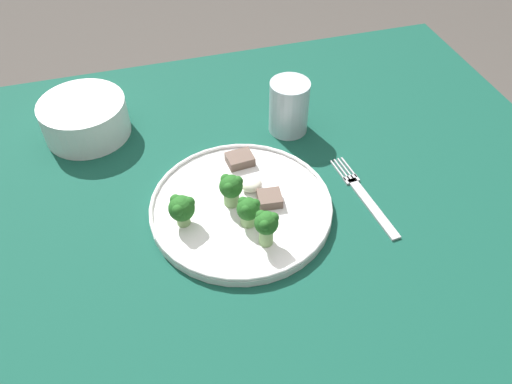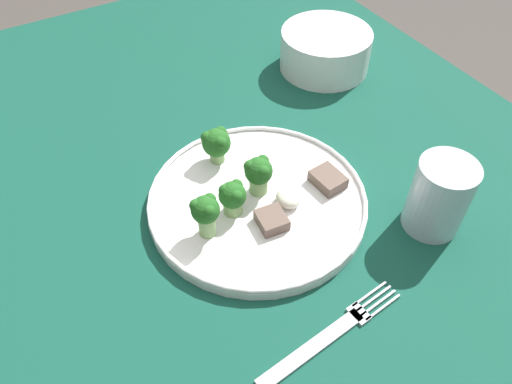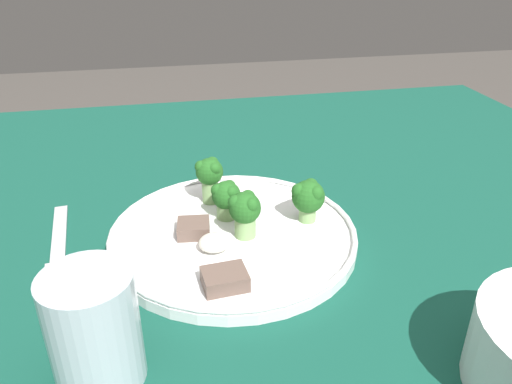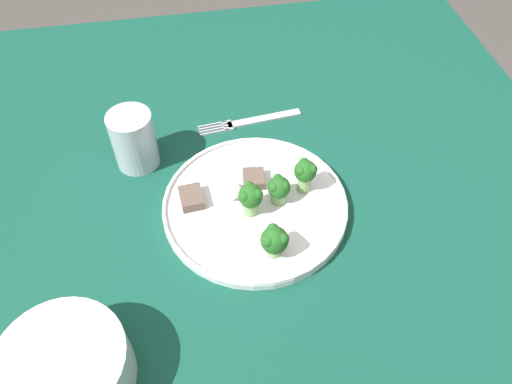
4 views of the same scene
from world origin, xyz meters
The scene contains 12 objects.
table centered at (0.00, 0.00, 0.65)m, with size 1.18×0.99×0.75m.
dinner_plate centered at (0.03, 0.04, 0.76)m, with size 0.28×0.28×0.02m.
fork centered at (0.22, 0.02, 0.76)m, with size 0.04×0.18×0.00m.
cream_bowl centered at (-0.19, 0.30, 0.79)m, with size 0.15×0.15×0.07m.
drinking_glass centered at (0.16, 0.21, 0.80)m, with size 0.07×0.07×0.10m.
broccoli_floret_near_rim_left centered at (0.03, 0.01, 0.79)m, with size 0.03×0.03×0.05m.
broccoli_floret_center_left centered at (-0.06, 0.03, 0.80)m, with size 0.04×0.04×0.05m.
broccoli_floret_back_left centered at (0.04, -0.03, 0.80)m, with size 0.03×0.03×0.06m.
broccoli_floret_front_left centered at (0.01, 0.05, 0.80)m, with size 0.04×0.04×0.05m.
meat_slice_front_slice centered at (0.07, 0.04, 0.77)m, with size 0.04×0.04×0.02m.
meat_slice_middle_slice centered at (0.05, 0.13, 0.77)m, with size 0.04×0.04×0.02m.
sauce_dollop centered at (0.05, 0.07, 0.78)m, with size 0.03×0.03×0.02m.
Camera 1 is at (-0.09, -0.45, 1.32)m, focal length 35.00 mm.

